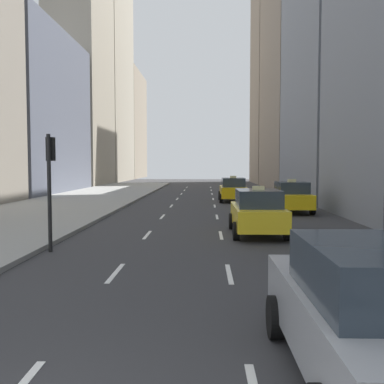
{
  "coord_description": "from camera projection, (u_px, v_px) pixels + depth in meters",
  "views": [
    {
      "loc": [
        2.02,
        -2.86,
        2.67
      ],
      "look_at": [
        1.54,
        12.82,
        1.72
      ],
      "focal_mm": 42.0,
      "sensor_mm": 36.0,
      "label": 1
    }
  ],
  "objects": [
    {
      "name": "taxi_second",
      "position": [
        258.0,
        212.0,
        17.1
      ],
      "size": [
        2.02,
        4.4,
        1.87
      ],
      "color": "yellow",
      "rests_on": "ground"
    },
    {
      "name": "building_row_left",
      "position": [
        64.0,
        64.0,
        50.77
      ],
      "size": [
        6.0,
        96.42,
        34.51
      ],
      "color": "gray",
      "rests_on": "ground"
    },
    {
      "name": "taxi_lead",
      "position": [
        233.0,
        189.0,
        32.56
      ],
      "size": [
        2.02,
        4.4,
        1.87
      ],
      "color": "yellow",
      "rests_on": "ground"
    },
    {
      "name": "sedan_black_near",
      "position": [
        371.0,
        313.0,
        5.36
      ],
      "size": [
        2.02,
        4.54,
        1.77
      ],
      "color": "#9EA0A5",
      "rests_on": "ground"
    },
    {
      "name": "sidewalk_left",
      "position": [
        72.0,
        203.0,
        30.22
      ],
      "size": [
        8.0,
        66.0,
        0.15
      ],
      "primitive_type": "cube",
      "color": "gray",
      "rests_on": "ground"
    },
    {
      "name": "building_row_right",
      "position": [
        325.0,
        15.0,
        37.48
      ],
      "size": [
        6.0,
        70.27,
        37.45
      ],
      "color": "slate",
      "rests_on": "ground"
    },
    {
      "name": "traffic_light_pole",
      "position": [
        50.0,
        173.0,
        13.74
      ],
      "size": [
        0.24,
        0.42,
        3.6
      ],
      "color": "black",
      "rests_on": "ground"
    },
    {
      "name": "taxi_third",
      "position": [
        291.0,
        197.0,
        25.13
      ],
      "size": [
        2.02,
        4.4,
        1.87
      ],
      "color": "yellow",
      "rests_on": "ground"
    },
    {
      "name": "lane_markings",
      "position": [
        216.0,
        211.0,
        25.94
      ],
      "size": [
        5.72,
        56.0,
        0.01
      ],
      "color": "white",
      "rests_on": "ground"
    }
  ]
}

